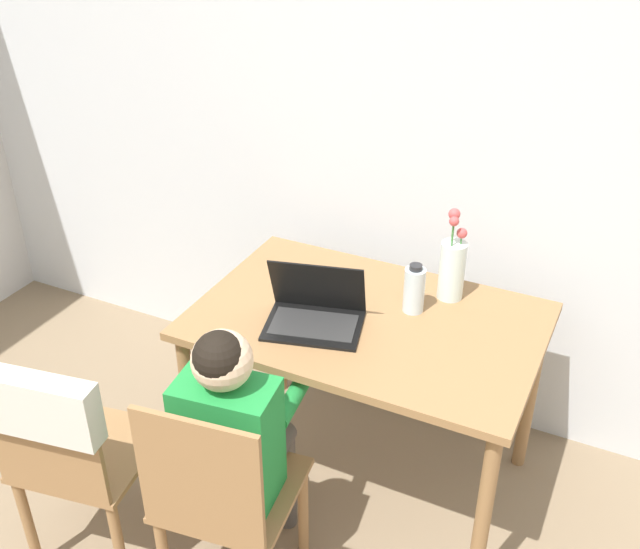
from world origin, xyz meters
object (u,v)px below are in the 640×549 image
object	(u,v)px
chair_occupied	(223,500)
laptop	(315,309)
person_seated	(236,427)
water_bottle	(414,289)
flower_vase	(452,267)
chair_spare	(61,438)

from	to	relation	value
chair_occupied	laptop	world-z (taller)	laptop
chair_occupied	person_seated	bearing A→B (deg)	-90.00
chair_occupied	water_bottle	distance (m)	0.94
chair_occupied	laptop	xyz separation A→B (m)	(0.03, 0.59, 0.35)
flower_vase	water_bottle	world-z (taller)	flower_vase
person_seated	laptop	bearing A→B (deg)	-102.03
chair_occupied	flower_vase	world-z (taller)	flower_vase
flower_vase	water_bottle	distance (m)	0.17
water_bottle	flower_vase	bearing A→B (deg)	57.97
laptop	flower_vase	bearing A→B (deg)	30.06
flower_vase	water_bottle	bearing A→B (deg)	-122.03
chair_occupied	chair_spare	distance (m)	0.53
chair_occupied	flower_vase	distance (m)	1.11
chair_occupied	water_bottle	bearing A→B (deg)	-117.59
chair_spare	person_seated	bearing A→B (deg)	-163.81
chair_occupied	person_seated	size ratio (longest dim) A/B	0.84
person_seated	flower_vase	distance (m)	0.95
chair_spare	water_bottle	size ratio (longest dim) A/B	4.80
person_seated	water_bottle	distance (m)	0.78
chair_occupied	person_seated	distance (m)	0.22
flower_vase	laptop	bearing A→B (deg)	-135.34
chair_occupied	laptop	distance (m)	0.68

